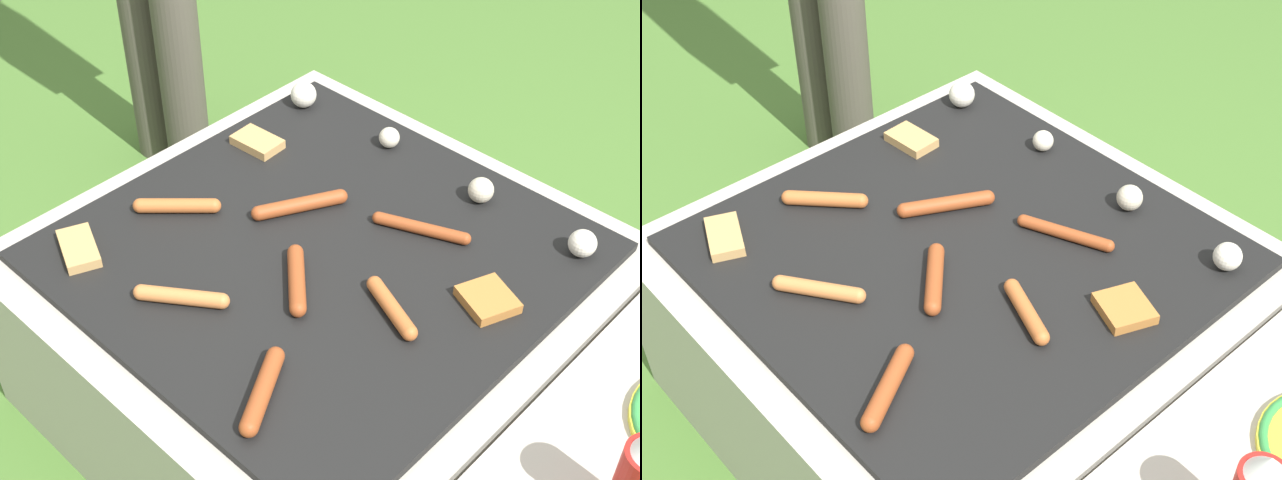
% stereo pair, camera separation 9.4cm
% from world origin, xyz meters
% --- Properties ---
extents(ground_plane, '(14.00, 14.00, 0.00)m').
position_xyz_m(ground_plane, '(0.00, 0.00, 0.00)').
color(ground_plane, '#47702D').
extents(grill, '(0.97, 0.97, 0.42)m').
position_xyz_m(grill, '(0.00, 0.00, 0.21)').
color(grill, '#B2AA9E').
rests_on(grill, ground_plane).
extents(sausage_back_right, '(0.15, 0.11, 0.03)m').
position_xyz_m(sausage_back_right, '(-0.08, -0.27, 0.44)').
color(sausage_back_right, '#C6753D').
rests_on(sausage_back_right, grill).
extents(sausage_mid_right, '(0.11, 0.18, 0.03)m').
position_xyz_m(sausage_mid_right, '(-0.11, 0.05, 0.44)').
color(sausage_mid_right, '#93421E').
rests_on(sausage_mid_right, grill).
extents(sausage_front_center, '(0.15, 0.08, 0.03)m').
position_xyz_m(sausage_front_center, '(0.21, -0.04, 0.44)').
color(sausage_front_center, '#B7602D').
rests_on(sausage_front_center, grill).
extents(sausage_back_left, '(0.18, 0.09, 0.02)m').
position_xyz_m(sausage_back_left, '(0.11, 0.16, 0.43)').
color(sausage_back_left, '#93421E').
rests_on(sausage_back_left, grill).
extents(sausage_back_center, '(0.13, 0.13, 0.03)m').
position_xyz_m(sausage_back_center, '(-0.28, -0.12, 0.44)').
color(sausage_back_center, '#B7602D').
rests_on(sausage_back_center, grill).
extents(sausage_front_left, '(0.10, 0.16, 0.03)m').
position_xyz_m(sausage_front_left, '(0.18, -0.32, 0.44)').
color(sausage_front_left, '#93421E').
rests_on(sausage_front_left, grill).
extents(sausage_front_right, '(0.14, 0.13, 0.03)m').
position_xyz_m(sausage_front_right, '(0.04, -0.10, 0.44)').
color(sausage_front_right, '#93421E').
rests_on(sausage_front_right, grill).
extents(bread_slice_left, '(0.11, 0.07, 0.02)m').
position_xyz_m(bread_slice_left, '(-0.33, 0.15, 0.43)').
color(bread_slice_left, tan).
rests_on(bread_slice_left, grill).
extents(bread_slice_center, '(0.13, 0.10, 0.02)m').
position_xyz_m(bread_slice_center, '(-0.32, -0.32, 0.43)').
color(bread_slice_center, tan).
rests_on(bread_slice_center, grill).
extents(bread_slice_right, '(0.12, 0.11, 0.02)m').
position_xyz_m(bread_slice_right, '(0.31, 0.10, 0.43)').
color(bread_slice_right, '#B27033').
rests_on(bread_slice_right, grill).
extents(mushroom_row, '(0.78, 0.07, 0.06)m').
position_xyz_m(mushroom_row, '(-0.03, 0.33, 0.45)').
color(mushroom_row, silver).
rests_on(mushroom_row, grill).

